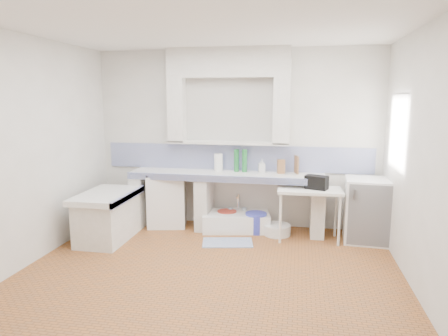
% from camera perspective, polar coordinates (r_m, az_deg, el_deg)
% --- Properties ---
extents(floor, '(4.50, 4.50, 0.00)m').
position_cam_1_polar(floor, '(4.86, -2.26, -14.93)').
color(floor, '#9A5727').
rests_on(floor, ground).
extents(ceiling, '(4.50, 4.50, 0.00)m').
position_cam_1_polar(ceiling, '(4.48, -2.52, 19.66)').
color(ceiling, silver).
rests_on(ceiling, ground).
extents(wall_back, '(4.50, 0.00, 4.50)m').
position_cam_1_polar(wall_back, '(6.41, 1.66, 4.15)').
color(wall_back, silver).
rests_on(wall_back, ground).
extents(wall_front, '(4.50, 0.00, 4.50)m').
position_cam_1_polar(wall_front, '(2.59, -12.47, -4.66)').
color(wall_front, silver).
rests_on(wall_front, ground).
extents(wall_left, '(0.00, 4.50, 4.50)m').
position_cam_1_polar(wall_left, '(5.43, -26.23, 2.10)').
color(wall_left, silver).
rests_on(wall_left, ground).
extents(wall_right, '(0.00, 4.50, 4.50)m').
position_cam_1_polar(wall_right, '(4.52, 26.62, 0.70)').
color(wall_right, silver).
rests_on(wall_right, ground).
extents(alcove_mass, '(1.90, 0.25, 0.45)m').
position_cam_1_polar(alcove_mass, '(6.29, 0.60, 14.77)').
color(alcove_mass, silver).
rests_on(alcove_mass, ground).
extents(window_frame, '(0.35, 0.86, 1.06)m').
position_cam_1_polar(window_frame, '(5.70, 25.23, 4.52)').
color(window_frame, '#3A2012').
rests_on(window_frame, ground).
extents(lace_valance, '(0.01, 0.84, 0.24)m').
position_cam_1_polar(lace_valance, '(5.64, 24.07, 8.44)').
color(lace_valance, white).
rests_on(lace_valance, ground).
extents(counter_slab, '(3.00, 0.60, 0.08)m').
position_cam_1_polar(counter_slab, '(6.21, 0.29, -1.06)').
color(counter_slab, white).
rests_on(counter_slab, ground).
extents(counter_lip, '(3.00, 0.04, 0.10)m').
position_cam_1_polar(counter_lip, '(5.94, -0.20, -1.57)').
color(counter_lip, navy).
rests_on(counter_lip, ground).
extents(counter_pier_left, '(0.20, 0.55, 0.82)m').
position_cam_1_polar(counter_pier_left, '(6.70, -11.61, -4.40)').
color(counter_pier_left, silver).
rests_on(counter_pier_left, ground).
extents(counter_pier_mid, '(0.20, 0.55, 0.82)m').
position_cam_1_polar(counter_pier_mid, '(6.38, -2.82, -4.92)').
color(counter_pier_mid, silver).
rests_on(counter_pier_mid, ground).
extents(counter_pier_right, '(0.20, 0.55, 0.82)m').
position_cam_1_polar(counter_pier_right, '(6.22, 13.13, -5.56)').
color(counter_pier_right, silver).
rests_on(counter_pier_right, ground).
extents(peninsula_top, '(0.70, 1.10, 0.08)m').
position_cam_1_polar(peninsula_top, '(6.02, -16.34, -3.78)').
color(peninsula_top, white).
rests_on(peninsula_top, ground).
extents(peninsula_base, '(0.60, 1.00, 0.62)m').
position_cam_1_polar(peninsula_base, '(6.11, -16.18, -6.97)').
color(peninsula_base, silver).
rests_on(peninsula_base, ground).
extents(peninsula_lip, '(0.04, 1.10, 0.10)m').
position_cam_1_polar(peninsula_lip, '(5.88, -13.46, -3.97)').
color(peninsula_lip, navy).
rests_on(peninsula_lip, ground).
extents(backsplash, '(4.27, 0.03, 0.40)m').
position_cam_1_polar(backsplash, '(6.43, 1.63, 1.48)').
color(backsplash, navy).
rests_on(backsplash, ground).
extents(stove, '(0.70, 0.68, 0.84)m').
position_cam_1_polar(stove, '(6.57, -8.06, -4.49)').
color(stove, white).
rests_on(stove, ground).
extents(sink, '(1.11, 0.73, 0.25)m').
position_cam_1_polar(sink, '(6.35, 1.73, -7.68)').
color(sink, white).
rests_on(sink, ground).
extents(side_table, '(0.93, 0.54, 0.04)m').
position_cam_1_polar(side_table, '(5.97, 11.95, -6.47)').
color(side_table, white).
rests_on(side_table, ground).
extents(fridge, '(0.63, 0.63, 0.91)m').
position_cam_1_polar(fridge, '(6.13, 19.52, -5.65)').
color(fridge, white).
rests_on(fridge, ground).
extents(bucket_red, '(0.36, 0.36, 0.29)m').
position_cam_1_polar(bucket_red, '(6.40, 0.42, -7.36)').
color(bucket_red, red).
rests_on(bucket_red, ground).
extents(bucket_orange, '(0.27, 0.27, 0.23)m').
position_cam_1_polar(bucket_orange, '(6.21, 2.78, -8.16)').
color(bucket_orange, '#C04021').
rests_on(bucket_orange, ground).
extents(bucket_blue, '(0.41, 0.41, 0.31)m').
position_cam_1_polar(bucket_blue, '(6.24, 4.56, -7.74)').
color(bucket_blue, '#363FC2').
rests_on(bucket_blue, ground).
extents(basin_white, '(0.54, 0.54, 0.16)m').
position_cam_1_polar(basin_white, '(6.19, 7.55, -8.68)').
color(basin_white, white).
rests_on(basin_white, ground).
extents(water_bottle_a, '(0.09, 0.09, 0.30)m').
position_cam_1_polar(water_bottle_a, '(6.52, 0.94, -6.97)').
color(water_bottle_a, silver).
rests_on(water_bottle_a, ground).
extents(water_bottle_b, '(0.10, 0.10, 0.32)m').
position_cam_1_polar(water_bottle_b, '(6.48, 2.90, -7.00)').
color(water_bottle_b, silver).
rests_on(water_bottle_b, ground).
extents(black_bag, '(0.35, 0.28, 0.19)m').
position_cam_1_polar(black_bag, '(5.87, 13.01, -2.01)').
color(black_bag, black).
rests_on(black_bag, side_table).
extents(green_bottle_a, '(0.10, 0.10, 0.35)m').
position_cam_1_polar(green_bottle_a, '(6.29, 1.78, 1.09)').
color(green_bottle_a, '#1C6C2E').
rests_on(green_bottle_a, counter_slab).
extents(green_bottle_b, '(0.10, 0.10, 0.36)m').
position_cam_1_polar(green_bottle_b, '(6.26, 2.94, 1.05)').
color(green_bottle_b, '#1C6C2E').
rests_on(green_bottle_b, counter_slab).
extents(knife_block, '(0.13, 0.11, 0.21)m').
position_cam_1_polar(knife_block, '(6.20, 8.10, 0.20)').
color(knife_block, '#8F5B39').
rests_on(knife_block, counter_slab).
extents(cutting_board, '(0.07, 0.20, 0.27)m').
position_cam_1_polar(cutting_board, '(6.23, 10.26, 0.47)').
color(cutting_board, '#8F5B39').
rests_on(cutting_board, counter_slab).
extents(paper_towel, '(0.14, 0.14, 0.28)m').
position_cam_1_polar(paper_towel, '(6.35, -0.80, 0.81)').
color(paper_towel, white).
rests_on(paper_towel, counter_slab).
extents(soap_bottle, '(0.12, 0.12, 0.21)m').
position_cam_1_polar(soap_bottle, '(6.26, 5.39, 0.33)').
color(soap_bottle, white).
rests_on(soap_bottle, counter_slab).
extents(rug, '(0.77, 0.53, 0.01)m').
position_cam_1_polar(rug, '(5.82, 0.51, -10.55)').
color(rug, '#435B96').
rests_on(rug, ground).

